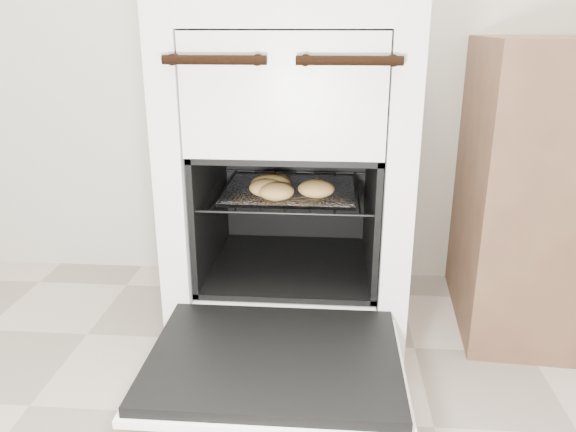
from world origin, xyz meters
name	(u,v)px	position (x,y,z in m)	size (l,w,h in m)	color
stove	(292,183)	(-0.04, 1.15, 0.47)	(0.63, 0.70, 0.96)	silver
oven_door	(274,361)	(-0.04, 0.62, 0.21)	(0.56, 0.44, 0.04)	black
oven_rack	(290,190)	(-0.04, 1.08, 0.47)	(0.46, 0.44, 0.01)	black
foil_sheet	(290,190)	(-0.04, 1.06, 0.47)	(0.35, 0.31, 0.01)	white
baked_rolls	(281,186)	(-0.06, 1.01, 0.50)	(0.25, 0.23, 0.05)	tan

